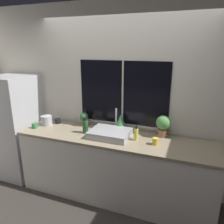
{
  "coord_description": "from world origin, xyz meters",
  "views": [
    {
      "loc": [
        0.95,
        -2.23,
        2.09
      ],
      "look_at": [
        -0.03,
        0.32,
        1.27
      ],
      "focal_mm": 35.0,
      "sensor_mm": 36.0,
      "label": 1
    }
  ],
  "objects_px": {
    "mug_yellow": "(155,141)",
    "mug_black": "(58,121)",
    "bottle_tall": "(85,126)",
    "sink": "(110,133)",
    "mug_green": "(35,126)",
    "potted_plant_left": "(84,118)",
    "potted_plant_center": "(121,122)",
    "soap_bottle": "(136,134)",
    "refrigerator": "(16,127)",
    "kettle": "(46,120)",
    "potted_plant_right": "(163,124)"
  },
  "relations": [
    {
      "from": "potted_plant_left",
      "to": "potted_plant_center",
      "type": "xyz_separation_m",
      "value": [
        0.59,
        -0.0,
        0.02
      ]
    },
    {
      "from": "potted_plant_right",
      "to": "mug_green",
      "type": "xyz_separation_m",
      "value": [
        -1.83,
        -0.36,
        -0.13
      ]
    },
    {
      "from": "refrigerator",
      "to": "kettle",
      "type": "height_order",
      "value": "refrigerator"
    },
    {
      "from": "refrigerator",
      "to": "kettle",
      "type": "xyz_separation_m",
      "value": [
        0.58,
        0.05,
        0.17
      ]
    },
    {
      "from": "potted_plant_left",
      "to": "potted_plant_right",
      "type": "bearing_deg",
      "value": 0.0
    },
    {
      "from": "mug_black",
      "to": "kettle",
      "type": "xyz_separation_m",
      "value": [
        -0.12,
        -0.12,
        0.04
      ]
    },
    {
      "from": "potted_plant_right",
      "to": "potted_plant_left",
      "type": "bearing_deg",
      "value": -180.0
    },
    {
      "from": "soap_bottle",
      "to": "kettle",
      "type": "xyz_separation_m",
      "value": [
        -1.45,
        0.06,
        -0.0
      ]
    },
    {
      "from": "refrigerator",
      "to": "potted_plant_right",
      "type": "relative_size",
      "value": 5.62
    },
    {
      "from": "sink",
      "to": "potted_plant_center",
      "type": "distance_m",
      "value": 0.28
    },
    {
      "from": "mug_yellow",
      "to": "potted_plant_right",
      "type": "bearing_deg",
      "value": 81.19
    },
    {
      "from": "mug_yellow",
      "to": "kettle",
      "type": "xyz_separation_m",
      "value": [
        -1.71,
        0.11,
        0.03
      ]
    },
    {
      "from": "bottle_tall",
      "to": "potted_plant_right",
      "type": "bearing_deg",
      "value": 14.1
    },
    {
      "from": "soap_bottle",
      "to": "mug_yellow",
      "type": "height_order",
      "value": "soap_bottle"
    },
    {
      "from": "soap_bottle",
      "to": "mug_black",
      "type": "bearing_deg",
      "value": 171.98
    },
    {
      "from": "refrigerator",
      "to": "mug_black",
      "type": "xyz_separation_m",
      "value": [
        0.69,
        0.18,
        0.13
      ]
    },
    {
      "from": "potted_plant_center",
      "to": "kettle",
      "type": "height_order",
      "value": "potted_plant_center"
    },
    {
      "from": "potted_plant_right",
      "to": "mug_yellow",
      "type": "distance_m",
      "value": 0.32
    },
    {
      "from": "potted_plant_center",
      "to": "bottle_tall",
      "type": "bearing_deg",
      "value": -149.05
    },
    {
      "from": "refrigerator",
      "to": "soap_bottle",
      "type": "distance_m",
      "value": 2.03
    },
    {
      "from": "potted_plant_right",
      "to": "soap_bottle",
      "type": "relative_size",
      "value": 1.51
    },
    {
      "from": "soap_bottle",
      "to": "kettle",
      "type": "height_order",
      "value": "soap_bottle"
    },
    {
      "from": "potted_plant_center",
      "to": "soap_bottle",
      "type": "bearing_deg",
      "value": -39.25
    },
    {
      "from": "refrigerator",
      "to": "mug_green",
      "type": "xyz_separation_m",
      "value": [
        0.5,
        -0.13,
        0.13
      ]
    },
    {
      "from": "mug_black",
      "to": "mug_green",
      "type": "distance_m",
      "value": 0.36
    },
    {
      "from": "refrigerator",
      "to": "mug_black",
      "type": "height_order",
      "value": "refrigerator"
    },
    {
      "from": "potted_plant_left",
      "to": "bottle_tall",
      "type": "bearing_deg",
      "value": -58.71
    },
    {
      "from": "potted_plant_left",
      "to": "potted_plant_right",
      "type": "distance_m",
      "value": 1.19
    },
    {
      "from": "sink",
      "to": "mug_green",
      "type": "bearing_deg",
      "value": -174.78
    },
    {
      "from": "potted_plant_center",
      "to": "mug_green",
      "type": "height_order",
      "value": "potted_plant_center"
    },
    {
      "from": "potted_plant_left",
      "to": "kettle",
      "type": "xyz_separation_m",
      "value": [
        -0.56,
        -0.18,
        -0.04
      ]
    },
    {
      "from": "sink",
      "to": "mug_yellow",
      "type": "bearing_deg",
      "value": -3.4
    },
    {
      "from": "sink",
      "to": "potted_plant_right",
      "type": "bearing_deg",
      "value": 21.02
    },
    {
      "from": "mug_yellow",
      "to": "mug_black",
      "type": "xyz_separation_m",
      "value": [
        -1.59,
        0.24,
        -0.01
      ]
    },
    {
      "from": "soap_bottle",
      "to": "mug_black",
      "type": "height_order",
      "value": "soap_bottle"
    },
    {
      "from": "potted_plant_left",
      "to": "mug_green",
      "type": "height_order",
      "value": "potted_plant_left"
    },
    {
      "from": "potted_plant_right",
      "to": "soap_bottle",
      "type": "xyz_separation_m",
      "value": [
        -0.3,
        -0.24,
        -0.09
      ]
    },
    {
      "from": "refrigerator",
      "to": "bottle_tall",
      "type": "relative_size",
      "value": 7.1
    },
    {
      "from": "kettle",
      "to": "mug_yellow",
      "type": "bearing_deg",
      "value": -3.82
    },
    {
      "from": "bottle_tall",
      "to": "mug_black",
      "type": "xyz_separation_m",
      "value": [
        -0.6,
        0.21,
        -0.06
      ]
    },
    {
      "from": "potted_plant_left",
      "to": "kettle",
      "type": "height_order",
      "value": "potted_plant_left"
    },
    {
      "from": "potted_plant_right",
      "to": "mug_green",
      "type": "relative_size",
      "value": 3.59
    },
    {
      "from": "sink",
      "to": "refrigerator",
      "type": "bearing_deg",
      "value": 179.19
    },
    {
      "from": "potted_plant_left",
      "to": "potted_plant_center",
      "type": "height_order",
      "value": "potted_plant_center"
    },
    {
      "from": "potted_plant_center",
      "to": "kettle",
      "type": "xyz_separation_m",
      "value": [
        -1.15,
        -0.18,
        -0.06
      ]
    },
    {
      "from": "mug_green",
      "to": "mug_yellow",
      "type": "bearing_deg",
      "value": 2.25
    },
    {
      "from": "sink",
      "to": "kettle",
      "type": "distance_m",
      "value": 1.09
    },
    {
      "from": "mug_green",
      "to": "kettle",
      "type": "bearing_deg",
      "value": 67.02
    },
    {
      "from": "soap_bottle",
      "to": "mug_green",
      "type": "distance_m",
      "value": 1.53
    },
    {
      "from": "kettle",
      "to": "refrigerator",
      "type": "bearing_deg",
      "value": -174.64
    }
  ]
}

